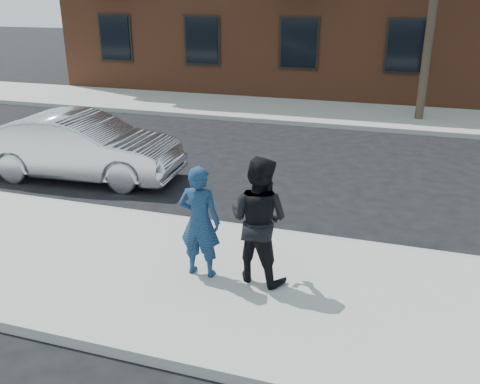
% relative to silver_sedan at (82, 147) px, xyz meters
% --- Properties ---
extents(ground, '(100.00, 100.00, 0.00)m').
position_rel_silver_sedan_xyz_m(ground, '(2.72, -3.20, -0.72)').
color(ground, black).
rests_on(ground, ground).
extents(near_sidewalk, '(50.00, 3.50, 0.15)m').
position_rel_silver_sedan_xyz_m(near_sidewalk, '(2.72, -3.45, -0.65)').
color(near_sidewalk, '#9C9A94').
rests_on(near_sidewalk, ground).
extents(near_curb, '(50.00, 0.10, 0.15)m').
position_rel_silver_sedan_xyz_m(near_curb, '(2.72, -1.65, -0.65)').
color(near_curb, '#999691').
rests_on(near_curb, ground).
extents(far_sidewalk, '(50.00, 3.50, 0.15)m').
position_rel_silver_sedan_xyz_m(far_sidewalk, '(2.72, 8.05, -0.65)').
color(far_sidewalk, '#9C9A94').
rests_on(far_sidewalk, ground).
extents(far_curb, '(50.00, 0.10, 0.15)m').
position_rel_silver_sedan_xyz_m(far_curb, '(2.72, 6.25, -0.65)').
color(far_curb, '#999691').
rests_on(far_curb, ground).
extents(silver_sedan, '(4.50, 1.86, 1.45)m').
position_rel_silver_sedan_xyz_m(silver_sedan, '(0.00, 0.00, 0.00)').
color(silver_sedan, silver).
rests_on(silver_sedan, ground).
extents(man_hoodie, '(0.59, 0.48, 1.62)m').
position_rel_silver_sedan_xyz_m(man_hoodie, '(4.17, -3.37, 0.23)').
color(man_hoodie, navy).
rests_on(man_hoodie, near_sidewalk).
extents(man_peacoat, '(1.00, 0.85, 1.78)m').
position_rel_silver_sedan_xyz_m(man_peacoat, '(4.97, -3.24, 0.32)').
color(man_peacoat, black).
rests_on(man_peacoat, near_sidewalk).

